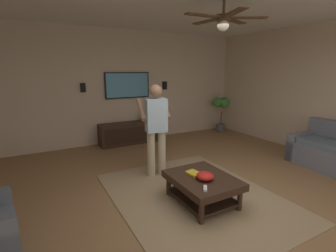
% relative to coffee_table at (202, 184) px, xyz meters
% --- Properties ---
extents(ground_plane, '(8.80, 8.80, 0.00)m').
position_rel_coffee_table_xyz_m(ground_plane, '(-0.03, -0.14, -0.30)').
color(ground_plane, olive).
extents(wall_back_tv, '(0.10, 6.96, 2.88)m').
position_rel_coffee_table_xyz_m(wall_back_tv, '(3.68, -0.14, 1.15)').
color(wall_back_tv, '#C6B299').
rests_on(wall_back_tv, ground).
extents(area_rug, '(2.92, 2.26, 0.01)m').
position_rel_coffee_table_xyz_m(area_rug, '(0.20, 0.00, -0.29)').
color(area_rug, '#9E8460').
rests_on(area_rug, ground).
extents(coffee_table, '(1.00, 0.80, 0.40)m').
position_rel_coffee_table_xyz_m(coffee_table, '(0.00, 0.00, 0.00)').
color(coffee_table, '#332116').
rests_on(coffee_table, ground).
extents(media_console, '(0.45, 1.70, 0.55)m').
position_rel_coffee_table_xyz_m(media_console, '(3.35, -0.21, -0.02)').
color(media_console, '#332116').
rests_on(media_console, ground).
extents(tv, '(0.05, 1.19, 0.67)m').
position_rel_coffee_table_xyz_m(tv, '(3.59, -0.21, 1.20)').
color(tv, black).
extents(person_standing, '(0.60, 0.60, 1.64)m').
position_rel_coffee_table_xyz_m(person_standing, '(1.20, 0.14, 0.64)').
color(person_standing, '#C6B793').
rests_on(person_standing, ground).
extents(potted_plant_tall, '(0.44, 0.49, 1.07)m').
position_rel_coffee_table_xyz_m(potted_plant_tall, '(3.17, -3.06, 0.47)').
color(potted_plant_tall, '#4C4C51').
rests_on(potted_plant_tall, ground).
extents(bowl, '(0.24, 0.24, 0.11)m').
position_rel_coffee_table_xyz_m(bowl, '(-0.09, 0.03, 0.16)').
color(bowl, red).
rests_on(bowl, coffee_table).
extents(remote_white, '(0.15, 0.12, 0.02)m').
position_rel_coffee_table_xyz_m(remote_white, '(-0.32, 0.20, 0.12)').
color(remote_white, white).
rests_on(remote_white, coffee_table).
extents(remote_black, '(0.15, 0.12, 0.02)m').
position_rel_coffee_table_xyz_m(remote_black, '(0.03, -0.03, 0.12)').
color(remote_black, black).
rests_on(remote_black, coffee_table).
extents(book, '(0.24, 0.19, 0.04)m').
position_rel_coffee_table_xyz_m(book, '(0.12, 0.07, 0.12)').
color(book, gold).
rests_on(book, coffee_table).
extents(vase_round, '(0.22, 0.22, 0.22)m').
position_rel_coffee_table_xyz_m(vase_round, '(3.36, -0.58, 0.36)').
color(vase_round, orange).
rests_on(vase_round, media_console).
extents(wall_speaker_left, '(0.06, 0.12, 0.22)m').
position_rel_coffee_table_xyz_m(wall_speaker_left, '(3.60, -1.32, 1.16)').
color(wall_speaker_left, black).
extents(wall_speaker_right, '(0.06, 0.12, 0.22)m').
position_rel_coffee_table_xyz_m(wall_speaker_right, '(3.60, 0.90, 1.17)').
color(wall_speaker_right, black).
extents(ceiling_fan, '(1.19, 1.19, 0.46)m').
position_rel_coffee_table_xyz_m(ceiling_fan, '(0.21, -0.44, 2.26)').
color(ceiling_fan, '#4C3828').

